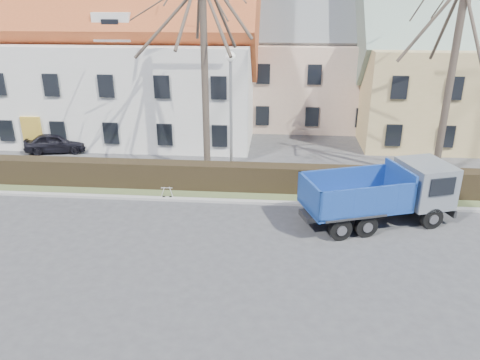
# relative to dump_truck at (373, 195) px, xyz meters

# --- Properties ---
(ground) EXTENTS (120.00, 120.00, 0.00)m
(ground) POSITION_rel_dump_truck_xyz_m (-5.76, -3.00, -1.30)
(ground) COLOR #3D3D40
(curb_far) EXTENTS (80.00, 0.30, 0.12)m
(curb_far) POSITION_rel_dump_truck_xyz_m (-5.76, 1.60, -1.24)
(curb_far) COLOR #9C9996
(curb_far) RESTS_ON ground
(grass_strip) EXTENTS (80.00, 3.00, 0.10)m
(grass_strip) POSITION_rel_dump_truck_xyz_m (-5.76, 3.20, -1.25)
(grass_strip) COLOR #4A5932
(grass_strip) RESTS_ON ground
(hedge) EXTENTS (60.00, 0.90, 1.30)m
(hedge) POSITION_rel_dump_truck_xyz_m (-5.76, 3.00, -0.65)
(hedge) COLOR black
(hedge) RESTS_ON ground
(building_white) EXTENTS (26.80, 10.80, 9.50)m
(building_white) POSITION_rel_dump_truck_xyz_m (-18.76, 13.00, 3.45)
(building_white) COLOR silver
(building_white) RESTS_ON ground
(building_pink) EXTENTS (10.80, 8.80, 8.00)m
(building_pink) POSITION_rel_dump_truck_xyz_m (-1.76, 17.00, 2.70)
(building_pink) COLOR #D2AD94
(building_pink) RESTS_ON ground
(tree_1) EXTENTS (9.20, 9.20, 12.65)m
(tree_1) POSITION_rel_dump_truck_xyz_m (-7.76, 5.50, 5.03)
(tree_1) COLOR #40352C
(tree_1) RESTS_ON ground
(tree_2) EXTENTS (8.00, 8.00, 11.00)m
(tree_2) POSITION_rel_dump_truck_xyz_m (4.24, 5.50, 4.20)
(tree_2) COLOR #40352C
(tree_2) RESTS_ON ground
(dump_truck) EXTENTS (6.91, 4.37, 2.59)m
(dump_truck) POSITION_rel_dump_truck_xyz_m (0.00, 0.00, 0.00)
(dump_truck) COLOR navy
(dump_truck) RESTS_ON ground
(streetlight) EXTENTS (0.52, 0.52, 6.62)m
(streetlight) POSITION_rel_dump_truck_xyz_m (-6.29, 4.00, 2.01)
(streetlight) COLOR #9A9A9A
(streetlight) RESTS_ON ground
(cart_frame) EXTENTS (0.77, 0.48, 0.68)m
(cart_frame) POSITION_rel_dump_truck_xyz_m (-9.31, 1.68, -0.96)
(cart_frame) COLOR silver
(cart_frame) RESTS_ON ground
(parked_car_a) EXTENTS (3.86, 2.12, 1.24)m
(parked_car_a) POSITION_rel_dump_truck_xyz_m (-17.39, 8.07, -0.67)
(parked_car_a) COLOR black
(parked_car_a) RESTS_ON ground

